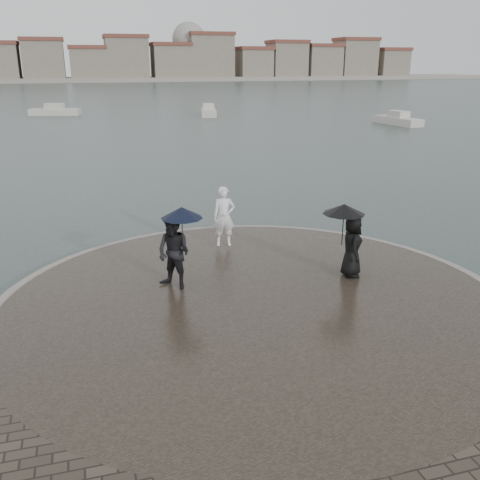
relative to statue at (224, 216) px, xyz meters
name	(u,v)px	position (x,y,z in m)	size (l,w,h in m)	color
ground	(315,397)	(-0.31, -7.59, -1.28)	(400.00, 400.00, 0.00)	#2B3835
kerb_ring	(255,308)	(-0.31, -4.09, -1.12)	(12.50, 12.50, 0.32)	gray
quay_tip	(255,307)	(-0.31, -4.09, -1.10)	(11.90, 11.90, 0.36)	#2D261E
statue	(224,216)	(0.00, 0.00, 0.00)	(0.67, 0.44, 1.83)	white
visitor_left	(175,244)	(-1.96, -2.77, 0.21)	(1.33, 1.19, 2.04)	black
visitor_right	(350,235)	(2.50, -3.31, 0.22)	(1.17, 1.11, 1.95)	black
far_skyline	(65,62)	(-6.60, 153.12, 4.33)	(260.00, 20.00, 37.00)	gray
boats	(164,119)	(3.94, 38.39, -0.90)	(39.79, 24.05, 1.50)	beige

